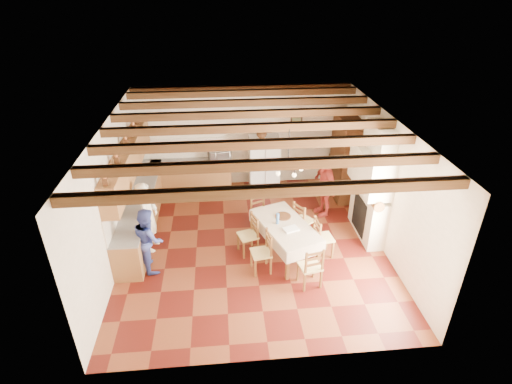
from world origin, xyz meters
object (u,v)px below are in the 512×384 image
(person_man, at_px, (148,217))
(chair_left_near, at_px, (261,252))
(chair_right_far, at_px, (303,220))
(microwave, at_px, (220,155))
(chair_left_far, at_px, (248,235))
(person_woman_blue, at_px, (149,239))
(chair_right_near, at_px, (324,237))
(hutch, at_px, (345,158))
(person_woman_red, at_px, (324,186))
(chair_end_far, at_px, (261,211))
(chair_end_near, at_px, (310,266))
(dining_table, at_px, (285,227))
(refrigerator, at_px, (264,165))

(person_man, bearing_deg, chair_left_near, -104.74)
(chair_right_far, xyz_separation_m, microwave, (-1.94, 2.73, 0.59))
(chair_left_far, bearing_deg, person_woman_blue, -98.75)
(chair_left_near, bearing_deg, chair_left_far, -169.22)
(chair_left_near, relative_size, chair_right_near, 1.00)
(chair_right_far, bearing_deg, hutch, -71.07)
(person_woman_red, distance_m, microwave, 3.19)
(chair_left_near, distance_m, person_man, 2.69)
(chair_end_far, xyz_separation_m, person_woman_blue, (-2.53, -1.33, 0.25))
(chair_left_far, height_order, chair_end_far, same)
(chair_right_far, bearing_deg, person_woman_red, -69.56)
(chair_left_near, xyz_separation_m, chair_right_far, (1.15, 1.18, 0.00))
(chair_end_far, bearing_deg, chair_left_far, -136.59)
(person_woman_blue, bearing_deg, chair_right_near, -110.00)
(chair_end_near, bearing_deg, chair_left_far, -57.04)
(chair_left_near, xyz_separation_m, person_man, (-2.44, 1.06, 0.37))
(dining_table, relative_size, chair_left_near, 2.10)
(chair_end_far, bearing_deg, chair_right_near, -68.66)
(hutch, xyz_separation_m, person_woman_blue, (-5.02, -2.79, -0.45))
(dining_table, height_order, chair_left_near, chair_left_near)
(chair_left_near, bearing_deg, microwave, -176.87)
(dining_table, distance_m, microwave, 3.65)
(chair_right_near, relative_size, chair_end_far, 1.00)
(refrigerator, xyz_separation_m, hutch, (2.20, -0.45, 0.34))
(person_woman_red, bearing_deg, person_man, -89.87)
(chair_left_far, height_order, person_man, person_man)
(chair_end_near, height_order, microwave, microwave)
(dining_table, xyz_separation_m, chair_left_near, (-0.60, -0.55, -0.23))
(chair_right_far, bearing_deg, person_woman_blue, 70.07)
(hutch, relative_size, person_man, 1.39)
(chair_end_near, xyz_separation_m, person_woman_blue, (-3.30, 0.87, 0.25))
(chair_left_near, relative_size, person_man, 0.57)
(chair_left_near, bearing_deg, chair_right_far, 127.29)
(chair_right_far, bearing_deg, dining_table, 105.53)
(chair_end_far, bearing_deg, microwave, 88.94)
(chair_right_near, distance_m, chair_right_far, 0.81)
(dining_table, bearing_deg, refrigerator, 92.61)
(chair_end_near, relative_size, person_woman_blue, 0.66)
(refrigerator, height_order, chair_end_near, refrigerator)
(dining_table, bearing_deg, person_woman_red, 51.81)
(chair_left_far, relative_size, chair_right_far, 1.00)
(chair_right_far, bearing_deg, chair_left_near, 102.36)
(chair_left_far, height_order, chair_end_near, same)
(chair_right_near, xyz_separation_m, chair_end_far, (-1.28, 1.24, 0.00))
(chair_right_near, distance_m, person_woman_red, 1.84)
(refrigerator, relative_size, chair_left_near, 1.74)
(chair_left_near, bearing_deg, person_man, -121.82)
(chair_end_near, relative_size, chair_end_far, 1.00)
(chair_left_far, bearing_deg, microwave, 172.48)
(person_man, bearing_deg, chair_end_far, -68.23)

